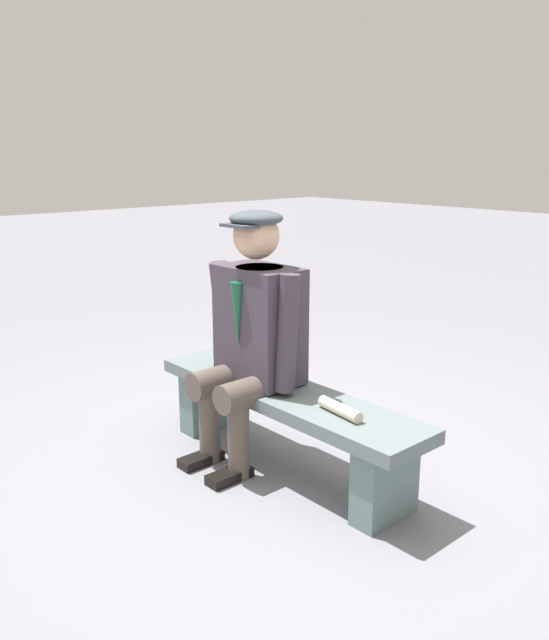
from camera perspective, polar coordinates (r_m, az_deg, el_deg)
ground_plane at (r=3.50m, az=0.85°, el=-12.62°), size 30.00×30.00×0.00m
bench at (r=3.37m, az=0.87°, el=-8.07°), size 1.65×0.38×0.42m
seated_man at (r=3.34m, az=-1.92°, el=-0.81°), size 0.61×0.56×1.31m
rolled_magazine at (r=3.03m, az=5.72°, el=-7.73°), size 0.26×0.08×0.05m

